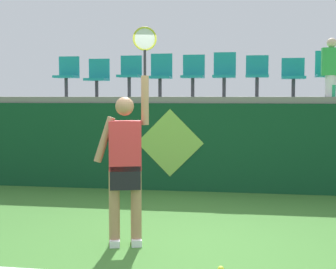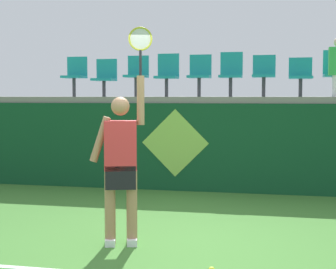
{
  "view_description": "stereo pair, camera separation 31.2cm",
  "coord_description": "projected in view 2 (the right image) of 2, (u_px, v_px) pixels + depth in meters",
  "views": [
    {
      "loc": [
        0.9,
        -5.92,
        1.78
      ],
      "look_at": [
        -0.3,
        1.26,
        1.23
      ],
      "focal_mm": 54.87,
      "sensor_mm": 36.0,
      "label": 1
    },
    {
      "loc": [
        1.21,
        -5.86,
        1.78
      ],
      "look_at": [
        -0.3,
        1.26,
        1.23
      ],
      "focal_mm": 54.87,
      "sensor_mm": 36.0,
      "label": 2
    }
  ],
  "objects": [
    {
      "name": "tennis_player",
      "position": [
        121.0,
        162.0,
        6.1
      ],
      "size": [
        0.74,
        0.35,
        2.59
      ],
      "color": "white",
      "rests_on": "ground_plane"
    },
    {
      "name": "stadium_chair_0",
      "position": [
        75.0,
        74.0,
        10.77
      ],
      "size": [
        0.44,
        0.42,
        0.84
      ],
      "color": "#38383D",
      "rests_on": "spectator_platform"
    },
    {
      "name": "stadium_chair_5",
      "position": [
        231.0,
        72.0,
        10.1
      ],
      "size": [
        0.44,
        0.42,
        0.89
      ],
      "color": "#38383D",
      "rests_on": "spectator_platform"
    },
    {
      "name": "stadium_chair_6",
      "position": [
        264.0,
        73.0,
        9.96
      ],
      "size": [
        0.44,
        0.42,
        0.82
      ],
      "color": "#38383D",
      "rests_on": "spectator_platform"
    },
    {
      "name": "ground_plane",
      "position": [
        170.0,
        246.0,
        6.1
      ],
      "size": [
        40.0,
        40.0,
        0.0
      ],
      "primitive_type": "plane",
      "color": "#3D752D"
    },
    {
      "name": "stadium_chair_7",
      "position": [
        301.0,
        75.0,
        9.82
      ],
      "size": [
        0.44,
        0.42,
        0.76
      ],
      "color": "#38383D",
      "rests_on": "spectator_platform"
    },
    {
      "name": "wall_signage_mount",
      "position": [
        175.0,
        191.0,
        9.65
      ],
      "size": [
        1.27,
        0.01,
        1.54
      ],
      "color": "#0F4223",
      "rests_on": "ground_plane"
    },
    {
      "name": "stadium_chair_1",
      "position": [
        105.0,
        76.0,
        10.64
      ],
      "size": [
        0.44,
        0.42,
        0.79
      ],
      "color": "#38383D",
      "rests_on": "spectator_platform"
    },
    {
      "name": "stadium_chair_3",
      "position": [
        167.0,
        73.0,
        10.37
      ],
      "size": [
        0.44,
        0.42,
        0.88
      ],
      "color": "#38383D",
      "rests_on": "spectator_platform"
    },
    {
      "name": "stadium_chair_8",
      "position": [
        335.0,
        71.0,
        9.7
      ],
      "size": [
        0.44,
        0.42,
        0.89
      ],
      "color": "#38383D",
      "rests_on": "spectator_platform"
    },
    {
      "name": "spectator_platform",
      "position": [
        219.0,
        99.0,
        10.99
      ],
      "size": [
        13.61,
        3.16,
        0.12
      ],
      "primitive_type": "cube",
      "color": "gray",
      "rests_on": "court_back_wall"
    },
    {
      "name": "stadium_chair_4",
      "position": [
        200.0,
        73.0,
        10.23
      ],
      "size": [
        0.44,
        0.42,
        0.85
      ],
      "color": "#38383D",
      "rests_on": "spectator_platform"
    },
    {
      "name": "stadium_chair_2",
      "position": [
        137.0,
        73.0,
        10.49
      ],
      "size": [
        0.44,
        0.42,
        0.85
      ],
      "color": "#38383D",
      "rests_on": "spectator_platform"
    },
    {
      "name": "court_back_wall",
      "position": [
        210.0,
        147.0,
        9.56
      ],
      "size": [
        13.61,
        0.2,
        1.65
      ],
      "primitive_type": "cube",
      "color": "#0F4223",
      "rests_on": "ground_plane"
    }
  ]
}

